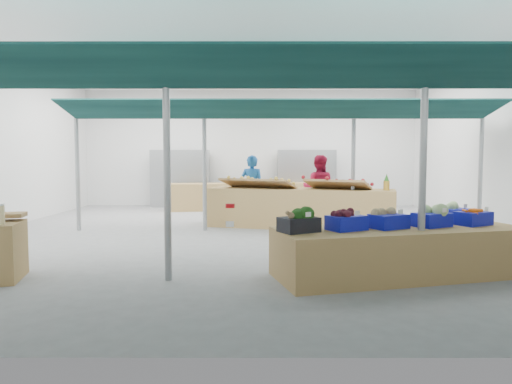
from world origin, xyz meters
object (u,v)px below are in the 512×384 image
(vendor_left, at_px, (252,188))
(vendor_right, at_px, (319,188))
(crate_stack, at_px, (464,243))
(fruit_counter, at_px, (300,208))
(veg_counter, at_px, (400,252))

(vendor_left, bearing_deg, vendor_right, -165.19)
(vendor_left, distance_m, vendor_right, 1.80)
(crate_stack, height_order, vendor_right, vendor_right)
(crate_stack, bearing_deg, fruit_counter, 122.51)
(fruit_counter, height_order, vendor_right, vendor_right)
(veg_counter, height_order, fruit_counter, fruit_counter)
(crate_stack, distance_m, vendor_right, 5.16)
(fruit_counter, bearing_deg, vendor_right, 76.20)
(fruit_counter, xyz_separation_m, vendor_right, (0.60, 1.10, 0.42))
(vendor_left, xyz_separation_m, vendor_right, (1.80, 0.00, 0.00))
(fruit_counter, xyz_separation_m, vendor_left, (-1.20, 1.10, 0.42))
(fruit_counter, relative_size, crate_stack, 7.76)
(crate_stack, height_order, vendor_left, vendor_left)
(veg_counter, distance_m, fruit_counter, 4.82)
(veg_counter, xyz_separation_m, crate_stack, (1.37, 1.01, -0.06))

